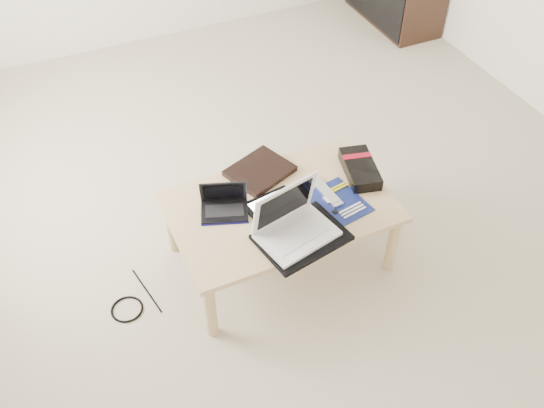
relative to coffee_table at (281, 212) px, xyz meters
name	(u,v)px	position (x,y,z in m)	size (l,w,h in m)	color
ground	(273,179)	(0.23, 0.60, -0.35)	(4.00, 4.00, 0.00)	beige
coffee_table	(281,212)	(0.00, 0.00, 0.00)	(1.10, 0.70, 0.40)	tan
book	(260,171)	(0.00, 0.26, 0.06)	(0.38, 0.35, 0.03)	black
netbook	(224,205)	(-0.27, 0.08, 0.08)	(0.27, 0.24, 0.17)	black
tablet	(274,207)	(-0.04, 0.00, 0.06)	(0.29, 0.23, 0.01)	black
remote	(326,192)	(0.25, -0.02, 0.06)	(0.08, 0.25, 0.02)	#BABABF
neoprene_sleeve	(302,237)	(-0.01, -0.25, 0.06)	(0.41, 0.30, 0.02)	black
white_laptop	(293,224)	(-0.03, -0.20, 0.12)	(0.40, 0.32, 0.25)	white
motherboard	(338,202)	(0.27, -0.10, 0.05)	(0.28, 0.33, 0.01)	#0B144B
gpu_box	(360,169)	(0.48, 0.05, 0.08)	(0.22, 0.33, 0.07)	black
cable_coil	(236,211)	(-0.22, 0.05, 0.05)	(0.11, 0.11, 0.01)	black
floor_cable_coil	(127,309)	(-0.85, 0.00, -0.35)	(0.16, 0.16, 0.01)	black
floor_cable_trail	(147,290)	(-0.73, 0.08, -0.35)	(0.01, 0.01, 0.33)	black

